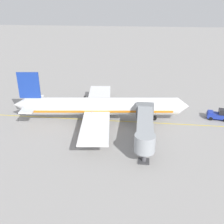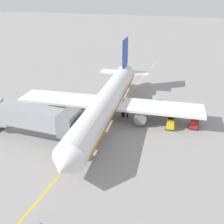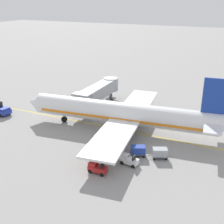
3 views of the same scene
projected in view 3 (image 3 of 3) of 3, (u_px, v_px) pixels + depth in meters
name	position (u px, v px, depth m)	size (l,w,h in m)	color
ground_plane	(129.00, 131.00, 50.14)	(400.00, 400.00, 0.00)	gray
gate_lead_in_line	(129.00, 131.00, 50.13)	(0.24, 80.00, 0.01)	gold
parked_airliner	(123.00, 114.00, 49.35)	(30.40, 37.34, 10.63)	white
jet_bridge	(98.00, 92.00, 59.97)	(15.35, 3.50, 4.98)	#93999E
baggage_tug_lead	(100.00, 154.00, 41.57)	(1.55, 2.63, 1.62)	gold
baggage_tug_trailing	(97.00, 168.00, 38.14)	(1.33, 2.53, 1.62)	#B21E1E
baggage_tug_spare	(129.00, 160.00, 40.02)	(1.57, 2.63, 1.62)	silver
baggage_cart_front	(138.00, 150.00, 42.09)	(2.09, 2.93, 1.58)	#4C4C51
baggage_cart_second_in_train	(160.00, 153.00, 41.44)	(2.09, 2.93, 1.58)	#4C4C51
ground_crew_wing_walker	(127.00, 134.00, 47.06)	(0.39, 0.69, 1.69)	#232328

